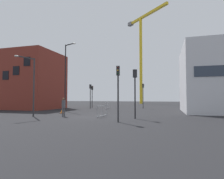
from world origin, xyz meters
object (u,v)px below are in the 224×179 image
(construction_crane, at_px, (141,47))
(streetlamp_short, at_px, (31,80))
(traffic_light_near, at_px, (135,86))
(traffic_light_crosswalk, at_px, (118,84))
(traffic_light_median, at_px, (92,93))
(traffic_light_far, at_px, (90,92))
(pedestrian_walking, at_px, (64,106))
(streetlamp_tall, at_px, (66,72))
(traffic_cone_striped, at_px, (62,111))
(traffic_light_verge, at_px, (143,92))

(construction_crane, xyz_separation_m, streetlamp_short, (-5.15, -43.86, -14.45))
(construction_crane, height_order, traffic_light_near, construction_crane)
(traffic_light_crosswalk, bearing_deg, traffic_light_median, 117.31)
(traffic_light_far, xyz_separation_m, traffic_light_median, (-0.69, 2.54, -0.05))
(pedestrian_walking, bearing_deg, traffic_light_far, 101.90)
(traffic_light_far, height_order, pedestrian_walking, traffic_light_far)
(construction_crane, relative_size, streetlamp_tall, 3.10)
(traffic_light_far, bearing_deg, construction_crane, 80.33)
(construction_crane, xyz_separation_m, traffic_light_far, (-5.03, -29.48, -15.20))
(traffic_light_near, xyz_separation_m, pedestrian_walking, (-6.87, -0.09, -1.78))
(pedestrian_walking, bearing_deg, traffic_cone_striped, 122.77)
(traffic_light_near, bearing_deg, traffic_light_verge, 94.21)
(traffic_light_verge, relative_size, traffic_cone_striped, 7.60)
(streetlamp_short, bearing_deg, pedestrian_walking, 18.51)
(streetlamp_tall, relative_size, traffic_light_verge, 2.13)
(streetlamp_short, relative_size, traffic_light_verge, 1.34)
(traffic_light_crosswalk, height_order, pedestrian_walking, traffic_light_crosswalk)
(traffic_light_crosswalk, bearing_deg, streetlamp_short, 170.20)
(construction_crane, bearing_deg, streetlamp_short, -96.70)
(traffic_light_near, xyz_separation_m, traffic_light_median, (-10.38, 15.83, -0.16))
(traffic_light_far, distance_m, pedestrian_walking, 13.79)
(streetlamp_short, distance_m, traffic_light_near, 9.89)
(streetlamp_short, height_order, traffic_light_median, streetlamp_short)
(traffic_cone_striped, bearing_deg, traffic_light_far, 94.18)
(traffic_light_crosswalk, distance_m, traffic_light_median, 20.77)
(traffic_light_median, bearing_deg, traffic_light_crosswalk, -62.69)
(traffic_light_crosswalk, distance_m, pedestrian_walking, 6.76)
(traffic_light_near, bearing_deg, traffic_light_crosswalk, -107.91)
(traffic_light_median, bearing_deg, traffic_light_far, -74.76)
(traffic_light_crosswalk, xyz_separation_m, traffic_cone_striped, (-8.10, 5.77, -2.53))
(construction_crane, distance_m, traffic_light_median, 31.49)
(streetlamp_tall, height_order, traffic_light_far, streetlamp_tall)
(traffic_light_verge, bearing_deg, streetlamp_short, -116.65)
(traffic_light_near, height_order, traffic_light_verge, traffic_light_near)
(streetlamp_tall, xyz_separation_m, traffic_light_near, (10.17, -6.14, -2.35))
(traffic_light_median, distance_m, traffic_cone_striped, 13.00)
(streetlamp_tall, relative_size, traffic_light_near, 2.11)
(streetlamp_tall, relative_size, traffic_light_median, 2.25)
(construction_crane, distance_m, traffic_light_crosswalk, 48.02)
(construction_crane, distance_m, streetlamp_short, 46.46)
(pedestrian_walking, bearing_deg, traffic_light_median, 102.44)
(traffic_light_verge, bearing_deg, streetlamp_tall, -132.02)
(streetlamp_short, bearing_deg, construction_crane, 83.30)
(traffic_light_crosswalk, bearing_deg, pedestrian_walking, 157.16)
(traffic_light_verge, bearing_deg, pedestrian_walking, -109.31)
(traffic_light_far, relative_size, traffic_light_median, 1.02)
(construction_crane, xyz_separation_m, traffic_light_crosswalk, (3.82, -45.41, -15.14))
(construction_crane, relative_size, traffic_light_crosswalk, 6.66)
(traffic_light_verge, relative_size, pedestrian_walking, 2.34)
(streetlamp_tall, relative_size, pedestrian_walking, 4.98)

